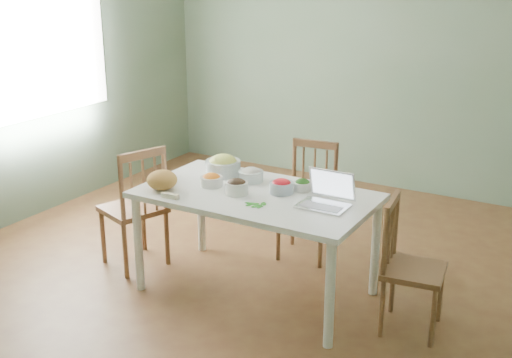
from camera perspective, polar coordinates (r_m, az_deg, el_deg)
The scene contains 19 objects.
floor at distance 4.81m, azimuth 0.86°, elevation -8.95°, with size 5.00×5.00×0.00m, color #522E1B.
wall_back at distance 6.62m, azimuth 11.79°, elevation 10.58°, with size 5.00×0.00×2.70m, color slate.
wall_left at distance 5.98m, azimuth -20.72°, elevation 8.96°, with size 0.00×5.00×2.70m, color slate.
window_left at distance 6.13m, azimuth -18.59°, elevation 10.83°, with size 0.04×1.60×1.20m, color white.
dining_table at distance 4.51m, azimuth 0.00°, elevation -5.69°, with size 1.58×0.89×0.74m, color white, non-canonical shape.
chair_far at distance 5.04m, azimuth 4.50°, elevation -2.05°, with size 0.40×0.38×0.91m, color brown, non-canonical shape.
chair_left at distance 4.97m, azimuth -10.82°, elevation -2.35°, with size 0.42×0.40×0.95m, color brown, non-canonical shape.
chair_right at distance 4.15m, azimuth 13.82°, elevation -7.57°, with size 0.38×0.36×0.86m, color brown, non-canonical shape.
bread_boule at distance 4.46m, azimuth -8.30°, elevation -0.08°, with size 0.21×0.21×0.14m, color #C08340.
butter_stick at distance 4.30m, azimuth -7.59°, elevation -1.49°, with size 0.12×0.04×0.03m, color beige.
bowl_squash at distance 4.72m, azimuth -2.93°, elevation 1.22°, with size 0.26×0.26×0.15m, color #E0D446, non-canonical shape.
bowl_carrot at distance 4.50m, azimuth -3.96°, elevation -0.08°, with size 0.16×0.16×0.09m, color orange, non-canonical shape.
bowl_onion at distance 4.59m, azimuth -0.45°, elevation 0.40°, with size 0.18×0.18×0.10m, color silver, non-canonical shape.
bowl_mushroom at distance 4.34m, azimuth -1.73°, elevation -0.67°, with size 0.16×0.16×0.10m, color black, non-canonical shape.
bowl_redpep at distance 4.36m, azimuth 2.26°, elevation -0.64°, with size 0.16×0.16×0.10m, color red, non-canonical shape.
bowl_broccoli at distance 4.42m, azimuth 4.13°, elevation -0.51°, with size 0.13×0.13×0.08m, color #1C4B0E, non-canonical shape.
flatbread at distance 4.49m, azimuth 5.96°, elevation -0.65°, with size 0.21×0.21×0.02m, color tan.
basil_bunch at distance 4.16m, azimuth -0.12°, elevation -2.16°, with size 0.17×0.17×0.02m, color #2C7E28, non-canonical shape.
laptop at distance 4.10m, azimuth 5.97°, elevation -1.08°, with size 0.32×0.28×0.22m, color silver, non-canonical shape.
Camera 1 is at (2.09, -3.73, 2.22)m, focal length 45.29 mm.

